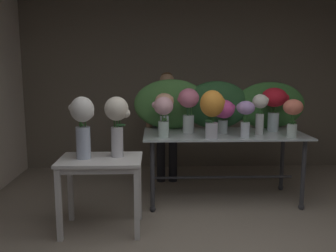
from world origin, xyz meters
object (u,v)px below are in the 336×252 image
Objects in this scene: florist at (167,116)px; vase_cream_lisianthus_tall at (117,120)px; vase_sunset_hydrangea at (212,109)px; vase_blush_stock at (163,112)px; display_table_glass at (223,143)px; vase_white_roses_tall at (83,123)px; vase_rosy_freesia at (189,105)px; vase_peach_carnations at (164,107)px; vase_lilac_lilies at (246,114)px; vase_ivory_dahlias at (260,110)px; side_table_white at (101,168)px; vase_crimson_ranunculus at (274,103)px; vase_fuchsia_snapdragons at (223,112)px; vase_coral_roses at (293,112)px.

florist is 1.58m from vase_cream_lisianthus_tall.
vase_sunset_hydrangea is 0.54m from vase_blush_stock.
vase_white_roses_tall is at bearing -152.76° from display_table_glass.
vase_rosy_freesia is 0.29m from vase_peach_carnations.
vase_rosy_freesia is (-0.60, 0.32, 0.06)m from vase_lilac_lilies.
vase_sunset_hydrangea is at bearing -40.79° from vase_peach_carnations.
vase_peach_carnations is (-0.51, 0.44, -0.02)m from vase_sunset_hydrangea.
florist reaches higher than vase_ivory_dahlias.
side_table_white is 1.76× the size of vase_blush_stock.
vase_ivory_dahlias is at bearing 19.45° from vase_white_roses_tall.
florist is at bearing 60.80° from vase_white_roses_tall.
vase_sunset_hydrangea is at bearing -119.51° from display_table_glass.
vase_peach_carnations is (-1.33, -0.01, -0.04)m from vase_crimson_ranunculus.
display_table_glass is 1.74m from vase_white_roses_tall.
vase_sunset_hydrangea is at bearing 18.12° from vase_white_roses_tall.
vase_peach_carnations is 1.18× the size of vase_fuchsia_snapdragons.
vase_crimson_ranunculus reaches higher than vase_ivory_dahlias.
vase_crimson_ranunculus is 1.99m from vase_cream_lisianthus_tall.
side_table_white is 1.87× the size of vase_coral_roses.
vase_sunset_hydrangea is at bearing -157.70° from vase_ivory_dahlias.
vase_crimson_ranunculus is at bearing 28.24° from vase_sunset_hydrangea.
florist is 3.77× the size of vase_lilac_lilies.
vase_crimson_ranunculus reaches higher than vase_peach_carnations.
vase_sunset_hydrangea reaches higher than vase_white_roses_tall.
vase_rosy_freesia is (0.93, 0.81, 0.53)m from side_table_white.
florist is 2.90× the size of vase_sunset_hydrangea.
vase_sunset_hydrangea is (0.45, -1.11, 0.22)m from florist.
side_table_white is at bearing -139.60° from vase_blush_stock.
vase_lilac_lilies is at bearing 178.66° from vase_coral_roses.
vase_crimson_ranunculus is at bearing 101.28° from vase_coral_roses.
vase_lilac_lilies is at bearing -139.11° from vase_crimson_ranunculus.
vase_crimson_ranunculus is 0.88× the size of vase_white_roses_tall.
vase_coral_roses is (0.52, -0.01, 0.01)m from vase_lilac_lilies.
vase_rosy_freesia is 1.08m from vase_cream_lisianthus_tall.
vase_ivory_dahlias is at bearing -139.05° from vase_crimson_ranunculus.
vase_ivory_dahlias is at bearing 7.23° from vase_blush_stock.
florist is 0.80m from vase_rosy_freesia.
vase_lilac_lilies is at bearing 17.66° from side_table_white.
vase_cream_lisianthus_tall reaches higher than vase_lilac_lilies.
vase_crimson_ranunculus reaches higher than vase_cream_lisianthus_tall.
vase_fuchsia_snapdragons is (1.33, 0.75, 0.46)m from side_table_white.
vase_rosy_freesia is at bearing 163.55° from vase_coral_roses.
vase_rosy_freesia is (-1.05, -0.06, -0.02)m from vase_crimson_ranunculus.
florist is 3.60× the size of vase_coral_roses.
vase_rosy_freesia is at bearing -72.41° from florist.
display_table_glass is 3.58× the size of vase_sunset_hydrangea.
display_table_glass is 1.03m from florist.
vase_white_roses_tall is (-1.09, -0.81, -0.08)m from vase_rosy_freesia.
vase_rosy_freesia is 1.00× the size of vase_sunset_hydrangea.
vase_peach_carnations is at bearing 168.39° from vase_rosy_freesia.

